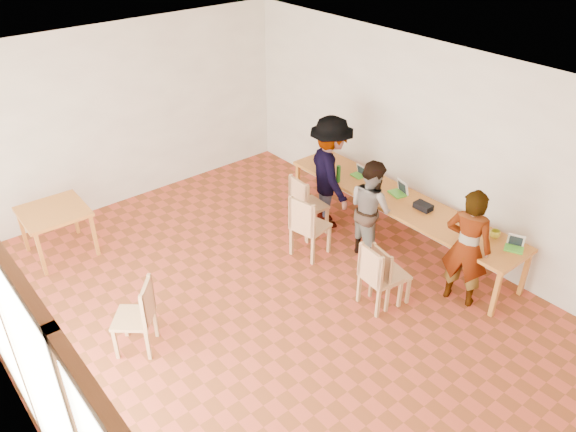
% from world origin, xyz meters
% --- Properties ---
extents(ground, '(8.00, 8.00, 0.00)m').
position_xyz_m(ground, '(0.00, 0.00, 0.00)').
color(ground, '#B0432A').
rests_on(ground, ground).
extents(wall_back, '(6.00, 0.10, 3.00)m').
position_xyz_m(wall_back, '(0.00, 4.00, 1.50)').
color(wall_back, white).
rests_on(wall_back, ground).
extents(wall_right, '(0.10, 8.00, 3.00)m').
position_xyz_m(wall_right, '(3.00, 0.00, 1.50)').
color(wall_right, white).
rests_on(wall_right, ground).
extents(window_wall, '(0.10, 8.00, 3.00)m').
position_xyz_m(window_wall, '(-2.96, 0.00, 1.50)').
color(window_wall, white).
rests_on(window_wall, ground).
extents(ceiling, '(6.00, 8.00, 0.04)m').
position_xyz_m(ceiling, '(0.00, 0.00, 3.02)').
color(ceiling, white).
rests_on(ceiling, wall_back).
extents(communal_table, '(0.80, 4.00, 0.75)m').
position_xyz_m(communal_table, '(2.50, 0.10, 0.70)').
color(communal_table, '#C0772A').
rests_on(communal_table, ground).
extents(side_table, '(0.90, 0.90, 0.75)m').
position_xyz_m(side_table, '(-1.61, 3.09, 0.67)').
color(side_table, '#C0772A').
rests_on(side_table, ground).
extents(chair_near, '(0.47, 0.47, 0.46)m').
position_xyz_m(chair_near, '(1.28, -0.76, 0.53)').
color(chair_near, tan).
rests_on(chair_near, ground).
extents(chair_mid, '(0.49, 0.49, 0.50)m').
position_xyz_m(chair_mid, '(1.10, -0.73, 0.58)').
color(chair_mid, tan).
rests_on(chair_mid, ground).
extents(chair_far, '(0.55, 0.55, 0.53)m').
position_xyz_m(chair_far, '(1.17, 0.69, 0.61)').
color(chair_far, tan).
rests_on(chair_far, ground).
extents(chair_empty, '(0.49, 0.49, 0.53)m').
position_xyz_m(chair_empty, '(1.55, 1.18, 0.61)').
color(chair_empty, tan).
rests_on(chair_empty, ground).
extents(chair_spare, '(0.62, 0.62, 0.51)m').
position_xyz_m(chair_spare, '(-1.56, 0.49, 0.58)').
color(chair_spare, tan).
rests_on(chair_spare, ground).
extents(person_near, '(0.57, 0.70, 1.67)m').
position_xyz_m(person_near, '(2.11, -1.35, 0.83)').
color(person_near, gray).
rests_on(person_near, ground).
extents(person_mid, '(0.73, 0.85, 1.52)m').
position_xyz_m(person_mid, '(1.96, 0.18, 0.76)').
color(person_mid, gray).
rests_on(person_mid, ground).
extents(person_far, '(1.10, 1.36, 1.84)m').
position_xyz_m(person_far, '(2.06, 1.16, 0.92)').
color(person_far, gray).
rests_on(person_far, ground).
extents(laptop_near, '(0.27, 0.29, 0.19)m').
position_xyz_m(laptop_near, '(2.68, -1.68, 0.80)').
color(laptop_near, '#54BD33').
rests_on(laptop_near, communal_table).
extents(laptop_mid, '(0.27, 0.29, 0.21)m').
position_xyz_m(laptop_mid, '(2.64, 0.22, 0.81)').
color(laptop_mid, '#54BD33').
rests_on(laptop_mid, communal_table).
extents(laptop_far, '(0.19, 0.22, 0.18)m').
position_xyz_m(laptop_far, '(2.60, 1.03, 0.80)').
color(laptop_far, '#54BD33').
rests_on(laptop_far, communal_table).
extents(yellow_mug, '(0.18, 0.18, 0.11)m').
position_xyz_m(yellow_mug, '(2.70, -1.37, 0.80)').
color(yellow_mug, gold).
rests_on(yellow_mug, communal_table).
extents(green_bottle, '(0.07, 0.07, 0.28)m').
position_xyz_m(green_bottle, '(2.18, 1.10, 0.89)').
color(green_bottle, '#1F701F').
rests_on(green_bottle, communal_table).
extents(clear_glass, '(0.07, 0.07, 0.09)m').
position_xyz_m(clear_glass, '(2.78, -1.20, 0.80)').
color(clear_glass, silver).
rests_on(clear_glass, communal_table).
extents(condiment_cup, '(0.08, 0.08, 0.06)m').
position_xyz_m(condiment_cup, '(2.70, 1.81, 0.78)').
color(condiment_cup, white).
rests_on(condiment_cup, communal_table).
extents(pink_phone, '(0.05, 0.10, 0.01)m').
position_xyz_m(pink_phone, '(2.45, 1.83, 0.76)').
color(pink_phone, '#C63667').
rests_on(pink_phone, communal_table).
extents(black_pouch, '(0.16, 0.26, 0.09)m').
position_xyz_m(black_pouch, '(2.55, -0.29, 0.80)').
color(black_pouch, black).
rests_on(black_pouch, communal_table).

